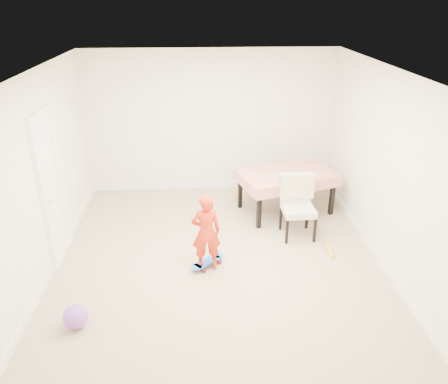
{
  "coord_description": "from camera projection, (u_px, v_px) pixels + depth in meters",
  "views": [
    {
      "loc": [
        -0.23,
        -5.24,
        3.45
      ],
      "look_at": [
        0.1,
        0.2,
        0.95
      ],
      "focal_mm": 35.0,
      "sensor_mm": 36.0,
      "label": 1
    }
  ],
  "objects": [
    {
      "name": "ground",
      "position": [
        218.0,
        259.0,
        6.2
      ],
      "size": [
        5.0,
        5.0,
        0.0
      ],
      "primitive_type": "plane",
      "color": "tan",
      "rests_on": "ground"
    },
    {
      "name": "ceiling",
      "position": [
        217.0,
        73.0,
        5.13
      ],
      "size": [
        4.5,
        5.0,
        0.04
      ],
      "primitive_type": "cube",
      "color": "white",
      "rests_on": "wall_back"
    },
    {
      "name": "wall_back",
      "position": [
        211.0,
        122.0,
        7.91
      ],
      "size": [
        4.5,
        0.04,
        2.6
      ],
      "primitive_type": "cube",
      "color": "white",
      "rests_on": "ground"
    },
    {
      "name": "wall_front",
      "position": [
        232.0,
        294.0,
        3.41
      ],
      "size": [
        4.5,
        0.04,
        2.6
      ],
      "primitive_type": "cube",
      "color": "white",
      "rests_on": "ground"
    },
    {
      "name": "wall_left",
      "position": [
        42.0,
        178.0,
        5.54
      ],
      "size": [
        0.04,
        5.0,
        2.6
      ],
      "primitive_type": "cube",
      "color": "white",
      "rests_on": "ground"
    },
    {
      "name": "wall_right",
      "position": [
        385.0,
        170.0,
        5.78
      ],
      "size": [
        0.04,
        5.0,
        2.6
      ],
      "primitive_type": "cube",
      "color": "white",
      "rests_on": "ground"
    },
    {
      "name": "door",
      "position": [
        53.0,
        188.0,
        5.93
      ],
      "size": [
        0.11,
        0.94,
        2.11
      ],
      "primitive_type": "cube",
      "color": "white",
      "rests_on": "ground"
    },
    {
      "name": "baseboard_back",
      "position": [
        212.0,
        185.0,
        8.44
      ],
      "size": [
        4.5,
        0.02,
        0.12
      ],
      "primitive_type": "cube",
      "color": "white",
      "rests_on": "ground"
    },
    {
      "name": "baseboard_left",
      "position": [
        57.0,
        260.0,
        6.06
      ],
      "size": [
        0.02,
        5.0,
        0.12
      ],
      "primitive_type": "cube",
      "color": "white",
      "rests_on": "ground"
    },
    {
      "name": "baseboard_right",
      "position": [
        372.0,
        250.0,
        6.3
      ],
      "size": [
        0.02,
        5.0,
        0.12
      ],
      "primitive_type": "cube",
      "color": "white",
      "rests_on": "ground"
    },
    {
      "name": "dining_table",
      "position": [
        285.0,
        192.0,
        7.42
      ],
      "size": [
        1.75,
        1.38,
        0.72
      ],
      "primitive_type": null,
      "rotation": [
        0.0,
        0.0,
        0.3
      ],
      "color": "red",
      "rests_on": "ground"
    },
    {
      "name": "dining_chair",
      "position": [
        299.0,
        208.0,
        6.6
      ],
      "size": [
        0.55,
        0.63,
        0.96
      ],
      "primitive_type": null,
      "rotation": [
        0.0,
        0.0,
        0.04
      ],
      "color": "silver",
      "rests_on": "ground"
    },
    {
      "name": "skateboard",
      "position": [
        207.0,
        263.0,
        6.03
      ],
      "size": [
        0.54,
        0.51,
        0.08
      ],
      "primitive_type": null,
      "rotation": [
        0.0,
        0.0,
        0.72
      ],
      "color": "blue",
      "rests_on": "ground"
    },
    {
      "name": "child",
      "position": [
        206.0,
        234.0,
        5.76
      ],
      "size": [
        0.41,
        0.29,
        1.07
      ],
      "primitive_type": "imported",
      "rotation": [
        0.0,
        0.0,
        3.23
      ],
      "color": "red",
      "rests_on": "ground"
    },
    {
      "name": "balloon",
      "position": [
        75.0,
        317.0,
        4.89
      ],
      "size": [
        0.28,
        0.28,
        0.28
      ],
      "primitive_type": "sphere",
      "color": "#8651C4",
      "rests_on": "ground"
    },
    {
      "name": "foam_toy",
      "position": [
        329.0,
        250.0,
        6.36
      ],
      "size": [
        0.07,
        0.4,
        0.06
      ],
      "primitive_type": "cylinder",
      "rotation": [
        1.57,
        0.0,
        -0.03
      ],
      "color": "yellow",
      "rests_on": "ground"
    }
  ]
}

